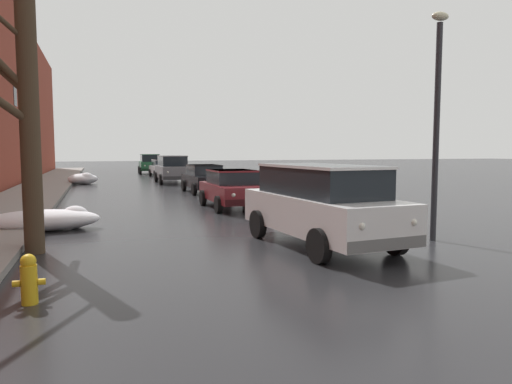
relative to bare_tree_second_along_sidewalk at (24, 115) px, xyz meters
The scene contains 13 objects.
left_sidewalk_slab 8.73m from the bare_tree_second_along_sidewalk, 101.10° to the left, with size 2.89×80.00×0.15m, color gray.
snow_bank_near_corner_left 3.92m from the bare_tree_second_along_sidewalk, 88.48° to the left, with size 2.94×1.19×0.63m.
snow_bank_along_left_kerb 9.95m from the bare_tree_second_along_sidewalk, 27.19° to the left, with size 2.23×1.30×0.81m.
snow_bank_mid_block_left 21.25m from the bare_tree_second_along_sidewalk, 88.64° to the left, with size 1.82×1.50×0.75m.
bare_tree_second_along_sidewalk is the anchor object (origin of this frame).
suv_white_approaching_near_lane 6.49m from the bare_tree_second_along_sidewalk, 11.13° to the right, with size 2.28×4.80×1.82m.
sedan_maroon_parked_kerbside_close 8.96m from the bare_tree_second_along_sidewalk, 44.91° to the left, with size 1.99×3.99×1.42m.
sedan_black_parked_kerbside_mid 14.52m from the bare_tree_second_along_sidewalk, 62.87° to the left, with size 1.92×4.19×1.42m.
suv_grey_parked_far_down_block 21.45m from the bare_tree_second_along_sidewalk, 73.50° to the left, with size 2.06×4.72×1.82m.
sedan_silver_queued_behind_truck 28.96m from the bare_tree_second_along_sidewalk, 77.13° to the left, with size 1.96×4.30×1.42m.
suv_green_at_far_intersection 34.51m from the bare_tree_second_along_sidewalk, 79.96° to the left, with size 2.13×4.64×1.82m.
fire_hydrant 4.35m from the bare_tree_second_along_sidewalk, 82.84° to the right, with size 0.42×0.22×0.71m.
street_lamp_post 9.06m from the bare_tree_second_along_sidewalk, ahead, with size 0.44×0.24×5.31m.
Camera 1 is at (-3.07, -0.69, 2.13)m, focal length 32.78 mm.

